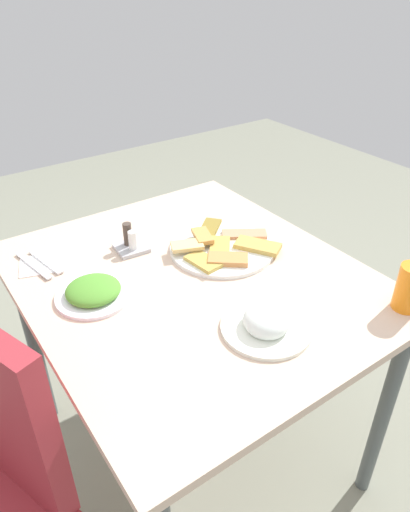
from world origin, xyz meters
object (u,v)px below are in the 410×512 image
(spoon, at_px, (33,265))
(condiment_caddy, at_px, (131,243))
(dining_table, at_px, (193,301))
(paper_napkin, at_px, (40,265))
(salad_plate_rice, at_px, (266,323))
(pide_platter, at_px, (223,247))
(fork, at_px, (46,261))
(salad_plate_greens, at_px, (93,292))
(soda_can, at_px, (410,288))

(spoon, bearing_deg, condiment_caddy, -115.36)
(dining_table, xyz_separation_m, paper_napkin, (0.30, 0.33, 0.09))
(paper_napkin, height_order, condiment_caddy, condiment_caddy)
(condiment_caddy, bearing_deg, dining_table, -161.22)
(salad_plate_rice, bearing_deg, pide_platter, -20.68)
(dining_table, bearing_deg, spoon, 49.55)
(fork, bearing_deg, paper_napkin, 79.86)
(dining_table, relative_size, spoon, 5.40)
(salad_plate_greens, distance_m, soda_can, 0.79)
(pide_platter, relative_size, soda_can, 2.67)
(dining_table, relative_size, salad_plate_rice, 4.66)
(soda_can, xyz_separation_m, fork, (0.72, 0.67, -0.06))
(fork, distance_m, condiment_caddy, 0.25)
(salad_plate_greens, height_order, salad_plate_rice, salad_plate_rice)
(dining_table, height_order, pide_platter, pide_platter)
(soda_can, relative_size, condiment_caddy, 1.26)
(soda_can, xyz_separation_m, spoon, (0.72, 0.71, -0.06))
(salad_plate_rice, bearing_deg, paper_napkin, 30.90)
(paper_napkin, height_order, fork, fork)
(soda_can, relative_size, fork, 0.73)
(salad_plate_greens, xyz_separation_m, spoon, (0.23, 0.08, -0.01))
(fork, relative_size, condiment_caddy, 1.73)
(soda_can, relative_size, spoon, 0.65)
(paper_napkin, xyz_separation_m, spoon, (0.00, 0.02, 0.00))
(paper_napkin, xyz_separation_m, fork, (0.00, -0.02, 0.00))
(salad_plate_greens, xyz_separation_m, condiment_caddy, (0.15, -0.19, 0.01))
(paper_napkin, bearing_deg, salad_plate_greens, -163.78)
(salad_plate_rice, bearing_deg, condiment_caddy, 10.43)
(salad_plate_rice, relative_size, condiment_caddy, 2.23)
(salad_plate_rice, bearing_deg, dining_table, 3.58)
(salad_plate_rice, xyz_separation_m, soda_can, (-0.14, -0.34, 0.04))
(dining_table, height_order, condiment_caddy, condiment_caddy)
(dining_table, distance_m, soda_can, 0.57)
(dining_table, relative_size, salad_plate_greens, 5.08)
(pide_platter, distance_m, salad_plate_greens, 0.41)
(pide_platter, bearing_deg, condiment_caddy, 53.81)
(salad_plate_rice, distance_m, soda_can, 0.37)
(salad_plate_greens, distance_m, salad_plate_rice, 0.45)
(paper_napkin, bearing_deg, pide_platter, -116.50)
(pide_platter, relative_size, salad_plate_greens, 1.64)
(salad_plate_greens, distance_m, spoon, 0.24)
(spoon, distance_m, condiment_caddy, 0.28)
(pide_platter, height_order, spoon, pide_platter)
(salad_plate_rice, bearing_deg, fork, 29.58)
(dining_table, relative_size, paper_napkin, 9.14)
(fork, bearing_deg, salad_plate_rice, -160.56)
(pide_platter, relative_size, condiment_caddy, 3.36)
(salad_plate_rice, bearing_deg, spoon, 32.19)
(dining_table, height_order, soda_can, soda_can)
(dining_table, relative_size, soda_can, 8.26)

